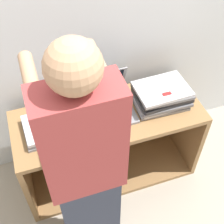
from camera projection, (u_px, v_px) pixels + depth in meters
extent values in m
plane|color=#9E9384|center=(119.00, 196.00, 2.54)|extent=(12.00, 12.00, 0.00)
cube|color=silver|center=(90.00, 26.00, 2.08)|extent=(8.00, 0.05, 2.40)
cube|color=olive|center=(108.00, 117.00, 2.22)|extent=(1.36, 0.54, 0.04)
cube|color=olive|center=(109.00, 168.00, 2.70)|extent=(1.36, 0.54, 0.04)
cube|color=olive|center=(24.00, 168.00, 2.32)|extent=(0.04, 0.54, 0.63)
cube|color=olive|center=(184.00, 125.00, 2.61)|extent=(0.04, 0.54, 0.63)
cube|color=olive|center=(99.00, 122.00, 2.62)|extent=(1.29, 0.04, 0.63)
cube|color=gray|center=(108.00, 115.00, 2.20)|extent=(0.37, 0.28, 0.02)
cube|color=#28282B|center=(108.00, 112.00, 2.20)|extent=(0.31, 0.15, 0.00)
cube|color=gray|center=(100.00, 83.00, 2.22)|extent=(0.37, 0.10, 0.26)
cube|color=black|center=(100.00, 83.00, 2.21)|extent=(0.33, 0.08, 0.23)
cube|color=gray|center=(52.00, 129.00, 2.11)|extent=(0.38, 0.29, 0.02)
cube|color=slate|center=(53.00, 126.00, 2.10)|extent=(0.38, 0.28, 0.02)
cube|color=#B7B7BC|center=(52.00, 124.00, 2.08)|extent=(0.38, 0.29, 0.02)
cube|color=gray|center=(159.00, 102.00, 2.29)|extent=(0.39, 0.29, 0.02)
cube|color=#B7B7BC|center=(160.00, 99.00, 2.27)|extent=(0.38, 0.28, 0.02)
cube|color=slate|center=(162.00, 98.00, 2.25)|extent=(0.38, 0.29, 0.02)
cube|color=#232326|center=(162.00, 95.00, 2.24)|extent=(0.38, 0.28, 0.02)
cube|color=#232326|center=(161.00, 93.00, 2.23)|extent=(0.38, 0.29, 0.02)
cube|color=slate|center=(163.00, 91.00, 2.21)|extent=(0.38, 0.28, 0.02)
cube|color=#B7B7BC|center=(162.00, 89.00, 2.19)|extent=(0.38, 0.29, 0.02)
cube|color=#2D3342|center=(90.00, 213.00, 2.01)|extent=(0.34, 0.20, 0.84)
cube|color=#993838|center=(82.00, 142.00, 1.45)|extent=(0.40, 0.20, 0.66)
sphere|color=tan|center=(73.00, 67.00, 1.13)|extent=(0.23, 0.23, 0.23)
cylinder|color=tan|center=(30.00, 76.00, 1.42)|extent=(0.07, 0.32, 0.07)
cylinder|color=tan|center=(97.00, 62.00, 1.49)|extent=(0.07, 0.32, 0.07)
cube|color=red|center=(167.00, 94.00, 2.14)|extent=(0.06, 0.02, 0.01)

